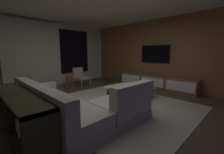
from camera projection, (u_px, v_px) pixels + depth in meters
floor at (104, 107)px, 3.71m from camera, size 9.20×9.20×0.00m
back_wall_with_window at (45, 54)px, 5.98m from camera, size 6.60×0.30×2.70m
media_wall at (162, 54)px, 5.62m from camera, size 0.12×7.80×2.70m
area_rug at (116, 104)px, 3.88m from camera, size 3.20×3.80×0.01m
sectional_couch at (74, 108)px, 2.88m from camera, size 1.98×2.50×0.82m
coffee_table at (129, 92)px, 4.46m from camera, size 1.16×1.16×0.36m
book_stack_on_coffee_table at (131, 85)px, 4.41m from camera, size 0.30×0.21×0.10m
accent_chair_near_window at (80, 76)px, 6.07m from camera, size 0.61×0.62×0.78m
side_stool at (69, 79)px, 5.72m from camera, size 0.32×0.32×0.46m
media_console at (156, 82)px, 5.64m from camera, size 0.46×3.10×0.52m
mounted_tv at (155, 54)px, 5.72m from camera, size 0.05×1.20×0.69m
console_table_behind_couch at (20, 113)px, 2.32m from camera, size 0.40×2.10×0.74m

